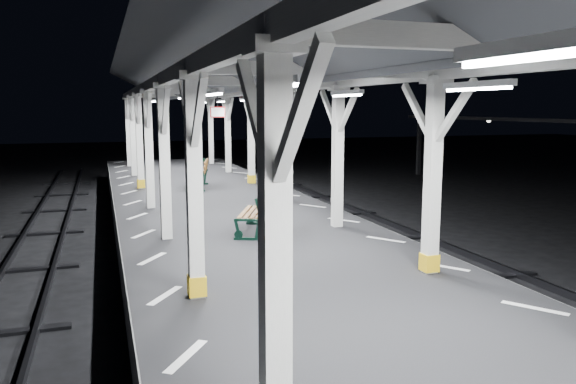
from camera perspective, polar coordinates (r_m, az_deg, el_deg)
platform at (r=7.66m, az=9.14°, el=-17.12°), size 6.00×50.00×1.00m
hazard_stripes_left at (r=6.76m, az=-10.29°, el=-16.08°), size 1.00×48.00×0.01m
hazard_stripes_right at (r=8.81m, az=23.77°, el=-10.75°), size 1.00×48.00×0.01m
canopy at (r=6.94m, az=10.05°, el=14.70°), size 5.40×49.00×4.65m
bench_mid at (r=12.75m, az=-3.07°, el=-1.92°), size 1.24×1.81×0.92m
bench_far at (r=20.01m, az=-8.92°, el=1.90°), size 1.08×1.92×0.99m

